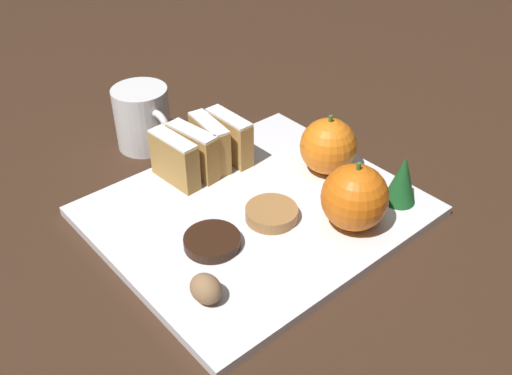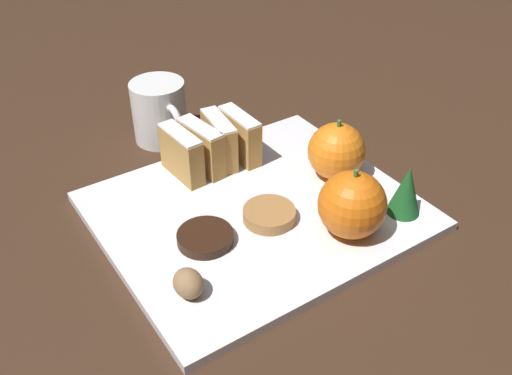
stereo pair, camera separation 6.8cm
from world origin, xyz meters
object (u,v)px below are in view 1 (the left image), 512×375
(chocolate_cookie, at_px, (212,241))
(coffee_mug, at_px, (143,118))
(orange_near, at_px, (331,148))
(orange_far, at_px, (355,197))
(walnut, at_px, (206,289))

(chocolate_cookie, xyz_separation_m, coffee_mug, (-0.25, 0.07, 0.03))
(orange_near, distance_m, chocolate_cookie, 0.21)
(orange_near, distance_m, orange_far, 0.11)
(walnut, height_order, coffee_mug, coffee_mug)
(orange_far, xyz_separation_m, coffee_mug, (-0.33, -0.08, -0.01))
(orange_far, relative_size, chocolate_cookie, 1.34)
(orange_far, height_order, walnut, orange_far)
(orange_near, bearing_deg, orange_far, -32.80)
(walnut, xyz_separation_m, chocolate_cookie, (-0.06, 0.05, -0.01))
(orange_far, xyz_separation_m, walnut, (-0.02, -0.20, -0.02))
(orange_near, relative_size, chocolate_cookie, 1.28)
(orange_near, height_order, chocolate_cookie, orange_near)
(walnut, distance_m, coffee_mug, 0.33)
(chocolate_cookie, relative_size, coffee_mug, 0.59)
(orange_far, height_order, chocolate_cookie, orange_far)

